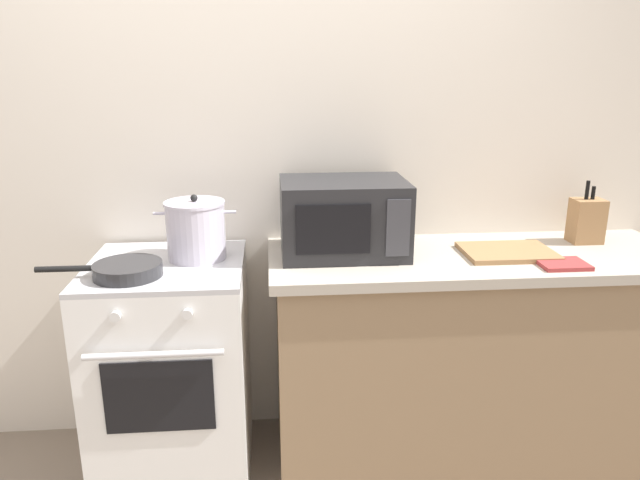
{
  "coord_description": "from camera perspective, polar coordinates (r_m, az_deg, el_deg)",
  "views": [
    {
      "loc": [
        0.06,
        -1.61,
        1.66
      ],
      "look_at": [
        0.25,
        0.6,
        1.0
      ],
      "focal_mm": 33.27,
      "sensor_mm": 36.0,
      "label": 1
    }
  ],
  "objects": [
    {
      "name": "back_wall",
      "position": [
        2.63,
        0.33,
        7.56
      ],
      "size": [
        4.4,
        0.1,
        2.5
      ],
      "primitive_type": "cube",
      "color": "silver",
      "rests_on": "ground_plane"
    },
    {
      "name": "lower_cabinet_right",
      "position": [
        2.68,
        14.16,
        -11.1
      ],
      "size": [
        1.64,
        0.56,
        0.88
      ],
      "primitive_type": "cube",
      "color": "#8C7051",
      "rests_on": "ground_plane"
    },
    {
      "name": "countertop_right",
      "position": [
        2.5,
        14.89,
        -1.71
      ],
      "size": [
        1.7,
        0.6,
        0.04
      ],
      "primitive_type": "cube",
      "color": "#ADA393",
      "rests_on": "lower_cabinet_right"
    },
    {
      "name": "stove",
      "position": [
        2.55,
        -13.94,
        -12.05
      ],
      "size": [
        0.6,
        0.64,
        0.92
      ],
      "color": "white",
      "rests_on": "ground_plane"
    },
    {
      "name": "stock_pot",
      "position": [
        2.38,
        -11.85,
        0.96
      ],
      "size": [
        0.32,
        0.24,
        0.26
      ],
      "color": "silver",
      "rests_on": "stove"
    },
    {
      "name": "frying_pan",
      "position": [
        2.26,
        -18.17,
        -2.73
      ],
      "size": [
        0.45,
        0.25,
        0.05
      ],
      "color": "#28282B",
      "rests_on": "stove"
    },
    {
      "name": "microwave",
      "position": [
        2.38,
        2.26,
        2.2
      ],
      "size": [
        0.5,
        0.37,
        0.3
      ],
      "color": "#232326",
      "rests_on": "countertop_right"
    },
    {
      "name": "cutting_board",
      "position": [
        2.52,
        17.59,
        -1.11
      ],
      "size": [
        0.36,
        0.26,
        0.02
      ],
      "primitive_type": "cube",
      "color": "#997047",
      "rests_on": "countertop_right"
    },
    {
      "name": "knife_block",
      "position": [
        2.79,
        24.25,
        1.72
      ],
      "size": [
        0.13,
        0.1,
        0.27
      ],
      "color": "#997047",
      "rests_on": "countertop_right"
    },
    {
      "name": "oven_mitt",
      "position": [
        2.44,
        22.3,
        -2.16
      ],
      "size": [
        0.18,
        0.14,
        0.02
      ],
      "primitive_type": "cube",
      "color": "#993333",
      "rests_on": "countertop_right"
    }
  ]
}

